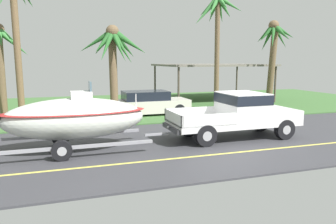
# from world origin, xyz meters

# --- Properties ---
(ground) EXTENTS (36.00, 22.00, 0.11)m
(ground) POSITION_xyz_m (0.00, 8.38, -0.01)
(ground) COLOR #38383D
(pickup_truck_towing) EXTENTS (5.44, 1.99, 1.83)m
(pickup_truck_towing) POSITION_xyz_m (1.01, 0.15, 1.02)
(pickup_truck_towing) COLOR silver
(pickup_truck_towing) RESTS_ON ground
(boat_on_trailer) EXTENTS (6.03, 2.27, 2.40)m
(boat_on_trailer) POSITION_xyz_m (-5.47, 0.15, 1.15)
(boat_on_trailer) COLOR gray
(boat_on_trailer) RESTS_ON ground
(parked_sedan_near) EXTENTS (4.47, 1.86, 1.38)m
(parked_sedan_near) POSITION_xyz_m (-1.05, 6.76, 0.67)
(parked_sedan_near) COLOR beige
(parked_sedan_near) RESTS_ON ground
(carport_awning) EXTENTS (7.99, 5.95, 2.81)m
(carport_awning) POSITION_xyz_m (5.38, 11.76, 2.69)
(carport_awning) COLOR #4C4238
(carport_awning) RESTS_ON ground
(palm_tree_near_left) EXTENTS (3.58, 3.41, 7.22)m
(palm_tree_near_left) POSITION_xyz_m (-7.64, 6.02, 5.70)
(palm_tree_near_left) COLOR brown
(palm_tree_near_left) RESTS_ON ground
(palm_tree_mid) EXTENTS (3.47, 2.86, 4.85)m
(palm_tree_mid) POSITION_xyz_m (-3.15, 5.52, 3.58)
(palm_tree_mid) COLOR brown
(palm_tree_mid) RESTS_ON ground
(palm_tree_far_left) EXTENTS (2.82, 3.13, 7.05)m
(palm_tree_far_left) POSITION_xyz_m (3.42, 7.27, 5.58)
(palm_tree_far_left) COLOR brown
(palm_tree_far_left) RESTS_ON ground
(palm_tree_far_right) EXTENTS (2.56, 3.12, 5.78)m
(palm_tree_far_right) POSITION_xyz_m (8.16, 8.15, 4.22)
(palm_tree_far_right) COLOR brown
(palm_tree_far_right) RESTS_ON ground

